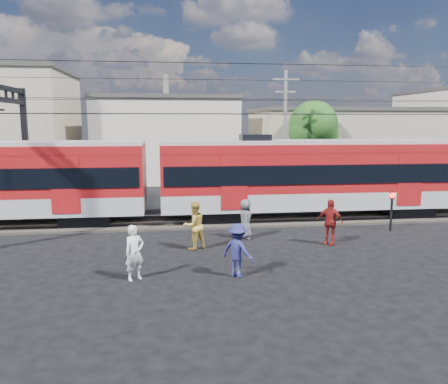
# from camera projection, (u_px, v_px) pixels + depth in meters

# --- Properties ---
(ground) EXTENTS (120.00, 120.00, 0.00)m
(ground) POSITION_uv_depth(u_px,v_px,m) (223.00, 274.00, 14.73)
(ground) COLOR black
(ground) RESTS_ON ground
(track_bed) EXTENTS (70.00, 3.40, 0.12)m
(track_bed) POSITION_uv_depth(u_px,v_px,m) (205.00, 221.00, 22.57)
(track_bed) COLOR #2D2823
(track_bed) RESTS_ON ground
(rail_near) EXTENTS (70.00, 0.12, 0.12)m
(rail_near) POSITION_uv_depth(u_px,v_px,m) (206.00, 221.00, 21.81)
(rail_near) COLOR #59544C
(rail_near) RESTS_ON track_bed
(rail_far) EXTENTS (70.00, 0.12, 0.12)m
(rail_far) POSITION_uv_depth(u_px,v_px,m) (204.00, 215.00, 23.28)
(rail_far) COLOR #59544C
(rail_far) RESTS_ON track_bed
(commuter_train) EXTENTS (50.30, 3.08, 4.17)m
(commuter_train) POSITION_uv_depth(u_px,v_px,m) (319.00, 174.00, 22.91)
(commuter_train) COLOR black
(commuter_train) RESTS_ON ground
(catenary) EXTENTS (70.00, 9.30, 7.52)m
(catenary) POSITION_uv_depth(u_px,v_px,m) (23.00, 121.00, 20.73)
(catenary) COLOR black
(catenary) RESTS_ON ground
(building_midwest) EXTENTS (12.24, 12.24, 7.30)m
(building_midwest) POSITION_uv_depth(u_px,v_px,m) (167.00, 138.00, 40.39)
(building_midwest) COLOR beige
(building_midwest) RESTS_ON ground
(building_mideast) EXTENTS (16.32, 10.20, 6.30)m
(building_mideast) POSITION_uv_depth(u_px,v_px,m) (345.00, 144.00, 39.43)
(building_mideast) COLOR #9D9478
(building_mideast) RESTS_ON ground
(utility_pole_mid) EXTENTS (1.80, 0.24, 8.50)m
(utility_pole_mid) POSITION_uv_depth(u_px,v_px,m) (285.00, 131.00, 29.44)
(utility_pole_mid) COLOR slate
(utility_pole_mid) RESTS_ON ground
(tree_near) EXTENTS (3.82, 3.64, 6.72)m
(tree_near) POSITION_uv_depth(u_px,v_px,m) (316.00, 128.00, 32.83)
(tree_near) COLOR #382619
(tree_near) RESTS_ON ground
(pedestrian_a) EXTENTS (0.79, 0.72, 1.82)m
(pedestrian_a) POSITION_uv_depth(u_px,v_px,m) (134.00, 253.00, 14.14)
(pedestrian_a) COLOR white
(pedestrian_a) RESTS_ON ground
(pedestrian_b) EXTENTS (1.18, 1.09, 1.95)m
(pedestrian_b) POSITION_uv_depth(u_px,v_px,m) (194.00, 225.00, 17.57)
(pedestrian_b) COLOR gold
(pedestrian_b) RESTS_ON ground
(pedestrian_c) EXTENTS (1.31, 1.28, 1.80)m
(pedestrian_c) POSITION_uv_depth(u_px,v_px,m) (238.00, 250.00, 14.39)
(pedestrian_c) COLOR navy
(pedestrian_c) RESTS_ON ground
(pedestrian_d) EXTENTS (1.18, 1.08, 1.93)m
(pedestrian_d) POSITION_uv_depth(u_px,v_px,m) (330.00, 222.00, 18.21)
(pedestrian_d) COLOR maroon
(pedestrian_d) RESTS_ON ground
(pedestrian_e) EXTENTS (0.67, 0.93, 1.76)m
(pedestrian_e) POSITION_uv_depth(u_px,v_px,m) (245.00, 219.00, 19.17)
(pedestrian_e) COLOR #535257
(pedestrian_e) RESTS_ON ground
(crossing_signal) EXTENTS (0.27, 0.27, 1.87)m
(crossing_signal) POSITION_uv_depth(u_px,v_px,m) (392.00, 204.00, 20.50)
(crossing_signal) COLOR black
(crossing_signal) RESTS_ON ground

